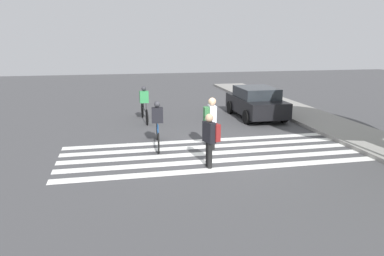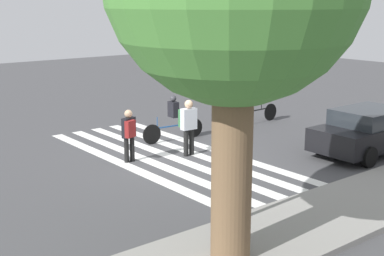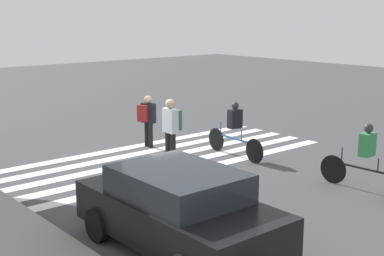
{
  "view_description": "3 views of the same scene",
  "coord_description": "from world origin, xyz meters",
  "px_view_note": "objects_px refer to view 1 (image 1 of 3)",
  "views": [
    {
      "loc": [
        11.74,
        -3.13,
        3.8
      ],
      "look_at": [
        -0.24,
        -0.58,
        0.86
      ],
      "focal_mm": 35.0,
      "sensor_mm": 36.0,
      "label": 1
    },
    {
      "loc": [
        9.75,
        13.25,
        4.85
      ],
      "look_at": [
        -0.58,
        0.33,
        0.93
      ],
      "focal_mm": 50.0,
      "sensor_mm": 36.0,
      "label": 2
    },
    {
      "loc": [
        -12.19,
        9.23,
        4.12
      ],
      "look_at": [
        -0.96,
        -0.27,
        0.99
      ],
      "focal_mm": 50.0,
      "sensor_mm": 36.0,
      "label": 3
    }
  ],
  "objects_px": {
    "pedestrian_adult_blue_shirt": "(210,136)",
    "car_parked_silver_sedan": "(256,102)",
    "cyclist_near_curb": "(144,103)",
    "cyclist_mid_street": "(157,122)",
    "pedestrian_child_with_backpack": "(211,119)"
  },
  "relations": [
    {
      "from": "pedestrian_adult_blue_shirt",
      "to": "car_parked_silver_sedan",
      "type": "xyz_separation_m",
      "value": [
        -6.58,
        4.03,
        -0.2
      ]
    },
    {
      "from": "cyclist_near_curb",
      "to": "cyclist_mid_street",
      "type": "distance_m",
      "value": 4.28
    },
    {
      "from": "pedestrian_adult_blue_shirt",
      "to": "cyclist_mid_street",
      "type": "distance_m",
      "value": 2.92
    },
    {
      "from": "pedestrian_adult_blue_shirt",
      "to": "car_parked_silver_sedan",
      "type": "relative_size",
      "value": 0.4
    },
    {
      "from": "cyclist_mid_street",
      "to": "pedestrian_child_with_backpack",
      "type": "bearing_deg",
      "value": 72.46
    },
    {
      "from": "pedestrian_adult_blue_shirt",
      "to": "cyclist_mid_street",
      "type": "xyz_separation_m",
      "value": [
        -2.63,
        -1.27,
        -0.09
      ]
    },
    {
      "from": "cyclist_near_curb",
      "to": "car_parked_silver_sedan",
      "type": "relative_size",
      "value": 0.6
    },
    {
      "from": "cyclist_mid_street",
      "to": "pedestrian_adult_blue_shirt",
      "type": "bearing_deg",
      "value": 30.8
    },
    {
      "from": "cyclist_mid_street",
      "to": "cyclist_near_curb",
      "type": "bearing_deg",
      "value": -173.46
    },
    {
      "from": "pedestrian_child_with_backpack",
      "to": "car_parked_silver_sedan",
      "type": "height_order",
      "value": "pedestrian_child_with_backpack"
    },
    {
      "from": "pedestrian_adult_blue_shirt",
      "to": "cyclist_near_curb",
      "type": "relative_size",
      "value": 0.67
    },
    {
      "from": "pedestrian_child_with_backpack",
      "to": "car_parked_silver_sedan",
      "type": "bearing_deg",
      "value": 147.22
    },
    {
      "from": "pedestrian_adult_blue_shirt",
      "to": "pedestrian_child_with_backpack",
      "type": "distance_m",
      "value": 1.96
    },
    {
      "from": "cyclist_near_curb",
      "to": "cyclist_mid_street",
      "type": "xyz_separation_m",
      "value": [
        4.28,
        0.11,
        -0.0
      ]
    },
    {
      "from": "car_parked_silver_sedan",
      "to": "cyclist_mid_street",
      "type": "bearing_deg",
      "value": -52.87
    }
  ]
}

